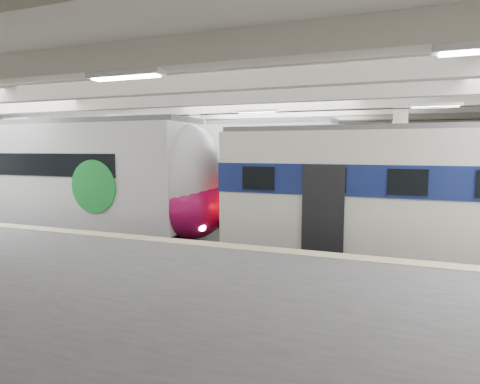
% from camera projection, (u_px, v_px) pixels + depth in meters
% --- Properties ---
extents(station_hall, '(36.00, 24.00, 5.75)m').
position_uv_depth(station_hall, '(218.00, 160.00, 11.65)').
color(station_hall, black).
rests_on(station_hall, ground).
extents(modern_emu, '(14.51, 2.99, 4.65)m').
position_uv_depth(modern_emu, '(71.00, 181.00, 15.84)').
color(modern_emu, silver).
rests_on(modern_emu, ground).
extents(older_rer, '(12.69, 2.80, 4.22)m').
position_uv_depth(older_rer, '(442.00, 197.00, 11.25)').
color(older_rer, silver).
rests_on(older_rer, ground).
extents(far_train, '(15.36, 3.80, 4.81)m').
position_uv_depth(far_train, '(183.00, 170.00, 20.23)').
color(far_train, silver).
rests_on(far_train, ground).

